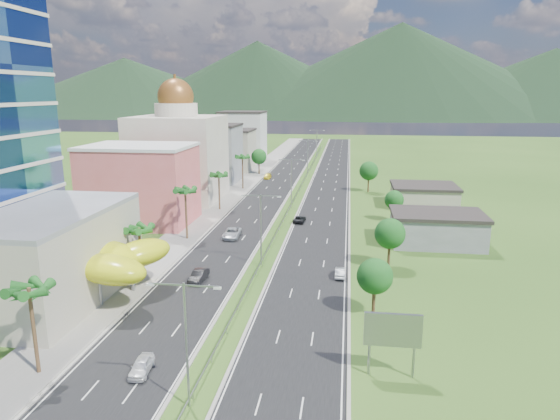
% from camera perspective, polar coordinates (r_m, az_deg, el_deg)
% --- Properties ---
extents(ground, '(500.00, 500.00, 0.00)m').
position_cam_1_polar(ground, '(66.72, -3.65, -9.22)').
color(ground, '#2D5119').
rests_on(ground, ground).
extents(road_left, '(11.00, 260.00, 0.04)m').
position_cam_1_polar(road_left, '(153.81, 0.21, 3.78)').
color(road_left, black).
rests_on(road_left, ground).
extents(road_right, '(11.00, 260.00, 0.04)m').
position_cam_1_polar(road_right, '(152.59, 5.81, 3.63)').
color(road_right, black).
rests_on(road_right, ground).
extents(sidewalk_left, '(7.00, 260.00, 0.12)m').
position_cam_1_polar(sidewalk_left, '(155.32, -3.27, 3.87)').
color(sidewalk_left, gray).
rests_on(sidewalk_left, ground).
extents(median_guardrail, '(0.10, 216.06, 0.76)m').
position_cam_1_polar(median_guardrail, '(135.25, 2.36, 2.70)').
color(median_guardrail, gray).
rests_on(median_guardrail, ground).
extents(streetlight_median_a, '(6.04, 0.25, 11.00)m').
position_cam_1_polar(streetlight_median_a, '(41.95, -10.71, -13.57)').
color(streetlight_median_a, gray).
rests_on(streetlight_median_a, ground).
extents(streetlight_median_b, '(6.04, 0.25, 11.00)m').
position_cam_1_polar(streetlight_median_b, '(73.89, -2.20, -1.43)').
color(streetlight_median_b, gray).
rests_on(streetlight_median_b, ground).
extents(streetlight_median_c, '(6.04, 0.25, 11.00)m').
position_cam_1_polar(streetlight_median_c, '(112.64, 1.31, 3.72)').
color(streetlight_median_c, gray).
rests_on(streetlight_median_c, ground).
extents(streetlight_median_d, '(6.04, 0.25, 11.00)m').
position_cam_1_polar(streetlight_median_d, '(156.98, 3.19, 6.44)').
color(streetlight_median_d, gray).
rests_on(streetlight_median_d, ground).
extents(streetlight_median_e, '(6.04, 0.25, 11.00)m').
position_cam_1_polar(streetlight_median_e, '(201.62, 4.24, 7.95)').
color(streetlight_median_e, gray).
rests_on(streetlight_median_e, ground).
extents(lime_canopy, '(18.00, 15.00, 7.40)m').
position_cam_1_polar(lime_canopy, '(68.22, -21.18, -5.16)').
color(lime_canopy, '#C7CE14').
rests_on(lime_canopy, ground).
extents(pink_shophouse, '(20.00, 15.00, 15.00)m').
position_cam_1_polar(pink_shophouse, '(102.44, -15.65, 2.68)').
color(pink_shophouse, '#D65A58').
rests_on(pink_shophouse, ground).
extents(domed_building, '(20.00, 20.00, 28.70)m').
position_cam_1_polar(domed_building, '(123.07, -11.55, 6.44)').
color(domed_building, '#C0B29F').
rests_on(domed_building, ground).
extents(midrise_grey, '(16.00, 15.00, 16.00)m').
position_cam_1_polar(midrise_grey, '(146.85, -7.92, 6.34)').
color(midrise_grey, slate).
rests_on(midrise_grey, ground).
extents(midrise_beige, '(16.00, 15.00, 13.00)m').
position_cam_1_polar(midrise_beige, '(168.17, -5.89, 6.76)').
color(midrise_beige, '#A8A28A').
rests_on(midrise_beige, ground).
extents(midrise_white, '(16.00, 15.00, 18.00)m').
position_cam_1_polar(midrise_white, '(190.23, -4.27, 8.31)').
color(midrise_white, silver).
rests_on(midrise_white, ground).
extents(billboard, '(5.20, 0.35, 6.20)m').
position_cam_1_polar(billboard, '(47.56, 12.76, -13.42)').
color(billboard, gray).
rests_on(billboard, ground).
extents(shed_near, '(15.00, 10.00, 5.00)m').
position_cam_1_polar(shed_near, '(89.77, 17.47, -2.18)').
color(shed_near, slate).
rests_on(shed_near, ground).
extents(shed_far, '(14.00, 12.00, 4.40)m').
position_cam_1_polar(shed_far, '(118.99, 16.10, 1.49)').
color(shed_far, '#A8A28A').
rests_on(shed_far, ground).
extents(palm_tree_a, '(3.60, 3.60, 9.10)m').
position_cam_1_polar(palm_tree_a, '(50.61, -26.74, -8.45)').
color(palm_tree_a, '#47301C').
rests_on(palm_tree_a, ground).
extents(palm_tree_b, '(3.60, 3.60, 8.10)m').
position_cam_1_polar(palm_tree_b, '(70.80, -15.81, -2.33)').
color(palm_tree_b, '#47301C').
rests_on(palm_tree_b, ground).
extents(palm_tree_c, '(3.60, 3.60, 9.60)m').
position_cam_1_polar(palm_tree_c, '(88.63, -10.78, 2.00)').
color(palm_tree_c, '#47301C').
rests_on(palm_tree_c, ground).
extents(palm_tree_d, '(3.60, 3.60, 8.60)m').
position_cam_1_polar(palm_tree_d, '(110.48, -7.01, 3.85)').
color(palm_tree_d, '#47301C').
rests_on(palm_tree_d, ground).
extents(palm_tree_e, '(3.60, 3.60, 9.40)m').
position_cam_1_polar(palm_tree_e, '(134.43, -4.32, 5.93)').
color(palm_tree_e, '#47301C').
rests_on(palm_tree_e, ground).
extents(leafy_tree_lfar, '(4.90, 4.90, 8.05)m').
position_cam_1_polar(leafy_tree_lfar, '(159.11, -2.42, 6.11)').
color(leafy_tree_lfar, '#47301C').
rests_on(leafy_tree_lfar, ground).
extents(leafy_tree_ra, '(4.20, 4.20, 6.90)m').
position_cam_1_polar(leafy_tree_ra, '(59.24, 10.78, -7.46)').
color(leafy_tree_ra, '#47301C').
rests_on(leafy_tree_ra, ground).
extents(leafy_tree_rb, '(4.55, 4.55, 7.47)m').
position_cam_1_polar(leafy_tree_rb, '(75.45, 12.46, -2.66)').
color(leafy_tree_rb, '#47301C').
rests_on(leafy_tree_rb, ground).
extents(leafy_tree_rc, '(3.85, 3.85, 6.33)m').
position_cam_1_polar(leafy_tree_rc, '(103.01, 12.92, 1.12)').
color(leafy_tree_rc, '#47301C').
rests_on(leafy_tree_rc, ground).
extents(leafy_tree_rd, '(4.90, 4.90, 8.05)m').
position_cam_1_polar(leafy_tree_rd, '(131.99, 10.12, 4.42)').
color(leafy_tree_rd, '#47301C').
rests_on(leafy_tree_rd, ground).
extents(mountain_ridge, '(860.00, 140.00, 90.00)m').
position_cam_1_polar(mountain_ridge, '(513.20, 13.30, 10.14)').
color(mountain_ridge, black).
rests_on(mountain_ridge, ground).
extents(car_white_near_left, '(2.03, 4.19, 1.38)m').
position_cam_1_polar(car_white_near_left, '(50.31, -15.55, -16.78)').
color(car_white_near_left, white).
rests_on(car_white_near_left, road_left).
extents(car_dark_left, '(1.90, 4.78, 1.55)m').
position_cam_1_polar(car_dark_left, '(70.46, -9.28, -7.41)').
color(car_dark_left, black).
rests_on(car_dark_left, road_left).
extents(car_silver_mid_left, '(2.94, 6.04, 1.65)m').
position_cam_1_polar(car_silver_mid_left, '(90.03, -5.51, -2.65)').
color(car_silver_mid_left, '#B2B5BA').
rests_on(car_silver_mid_left, road_left).
extents(car_yellow_far_left, '(2.08, 4.83, 1.39)m').
position_cam_1_polar(car_yellow_far_left, '(151.09, -1.44, 3.88)').
color(car_yellow_far_left, gold).
rests_on(car_yellow_far_left, road_left).
extents(car_silver_right, '(1.41, 4.03, 1.33)m').
position_cam_1_polar(car_silver_right, '(71.66, 6.89, -7.07)').
color(car_silver_right, '#9EA1A6').
rests_on(car_silver_right, road_right).
extents(car_dark_far_right, '(2.44, 4.77, 1.29)m').
position_cam_1_polar(car_dark_far_right, '(100.32, 2.23, -1.03)').
color(car_dark_far_right, black).
rests_on(car_dark_far_right, road_right).
extents(motorcycle, '(0.58, 1.84, 1.17)m').
position_cam_1_polar(motorcycle, '(61.36, -17.15, -11.28)').
color(motorcycle, black).
rests_on(motorcycle, road_left).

